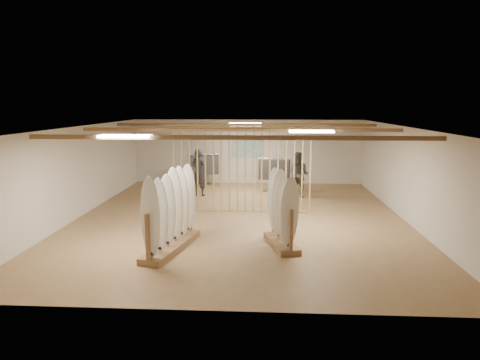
# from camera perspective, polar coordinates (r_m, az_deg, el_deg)

# --- Properties ---
(floor) EXTENTS (12.00, 12.00, 0.00)m
(floor) POSITION_cam_1_polar(r_m,az_deg,el_deg) (13.23, -0.00, -5.12)
(floor) COLOR #9F7A4D
(floor) RESTS_ON ground
(ceiling) EXTENTS (12.00, 12.00, 0.00)m
(ceiling) POSITION_cam_1_polar(r_m,az_deg,el_deg) (12.78, -0.00, 7.08)
(ceiling) COLOR gray
(ceiling) RESTS_ON ground
(wall_back) EXTENTS (12.00, 0.00, 12.00)m
(wall_back) POSITION_cam_1_polar(r_m,az_deg,el_deg) (18.87, 1.03, 3.80)
(wall_back) COLOR silver
(wall_back) RESTS_ON ground
(wall_front) EXTENTS (12.00, 0.00, 12.00)m
(wall_front) POSITION_cam_1_polar(r_m,az_deg,el_deg) (7.09, -2.76, -6.93)
(wall_front) COLOR silver
(wall_front) RESTS_ON ground
(wall_left) EXTENTS (0.00, 12.00, 12.00)m
(wall_left) POSITION_cam_1_polar(r_m,az_deg,el_deg) (14.12, -20.70, 1.00)
(wall_left) COLOR silver
(wall_left) RESTS_ON ground
(wall_right) EXTENTS (0.00, 12.00, 12.00)m
(wall_right) POSITION_cam_1_polar(r_m,az_deg,el_deg) (13.60, 21.53, 0.62)
(wall_right) COLOR silver
(wall_right) RESTS_ON ground
(ceiling_slats) EXTENTS (9.50, 6.12, 0.10)m
(ceiling_slats) POSITION_cam_1_polar(r_m,az_deg,el_deg) (12.79, -0.00, 6.72)
(ceiling_slats) COLOR olive
(ceiling_slats) RESTS_ON ground
(light_panels) EXTENTS (1.20, 0.35, 0.06)m
(light_panels) POSITION_cam_1_polar(r_m,az_deg,el_deg) (12.79, -0.00, 6.81)
(light_panels) COLOR white
(light_panels) RESTS_ON ground
(bamboo_partition) EXTENTS (4.45, 0.05, 2.78)m
(bamboo_partition) POSITION_cam_1_polar(r_m,az_deg,el_deg) (13.72, 0.19, 1.41)
(bamboo_partition) COLOR tan
(bamboo_partition) RESTS_ON ground
(poster) EXTENTS (1.40, 0.03, 0.90)m
(poster) POSITION_cam_1_polar(r_m,az_deg,el_deg) (18.83, 1.03, 4.39)
(poster) COLOR teal
(poster) RESTS_ON ground
(rack_left) EXTENTS (1.07, 2.49, 1.96)m
(rack_left) POSITION_cam_1_polar(r_m,az_deg,el_deg) (10.46, -9.18, -5.58)
(rack_left) COLOR olive
(rack_left) RESTS_ON floor
(rack_right) EXTENTS (0.89, 1.66, 1.84)m
(rack_right) POSITION_cam_1_polar(r_m,az_deg,el_deg) (10.62, 5.59, -5.54)
(rack_right) COLOR olive
(rack_right) RESTS_ON floor
(clothing_rack_a) EXTENTS (1.27, 0.72, 1.42)m
(clothing_rack_a) POSITION_cam_1_polar(r_m,az_deg,el_deg) (18.21, -4.83, 2.01)
(clothing_rack_a) COLOR silver
(clothing_rack_a) RESTS_ON floor
(clothing_rack_b) EXTENTS (1.29, 0.53, 1.40)m
(clothing_rack_b) POSITION_cam_1_polar(r_m,az_deg,el_deg) (16.98, 4.58, 1.39)
(clothing_rack_b) COLOR silver
(clothing_rack_b) RESTS_ON floor
(shopper_a) EXTENTS (0.90, 0.80, 2.06)m
(shopper_a) POSITION_cam_1_polar(r_m,az_deg,el_deg) (16.36, -5.46, 1.47)
(shopper_a) COLOR #2A2931
(shopper_a) RESTS_ON floor
(shopper_b) EXTENTS (1.18, 1.12, 1.94)m
(shopper_b) POSITION_cam_1_polar(r_m,az_deg,el_deg) (16.17, 7.82, 1.09)
(shopper_b) COLOR #3C362E
(shopper_b) RESTS_ON floor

